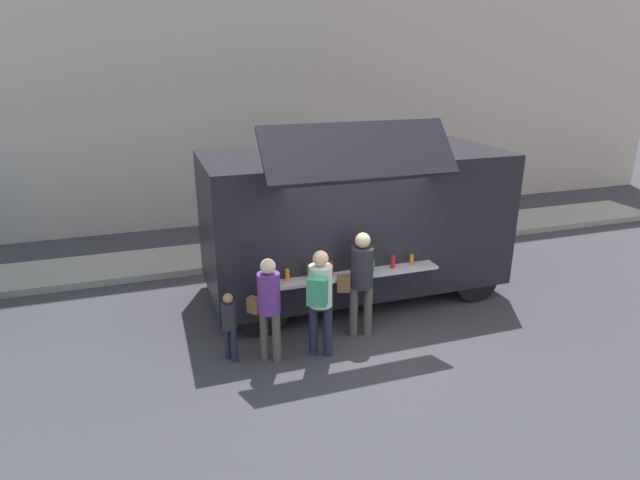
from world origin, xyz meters
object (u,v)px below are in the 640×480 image
Objects in this scene: customer_mid_with_backpack at (320,294)px; trash_bin at (469,217)px; child_near_queue at (229,321)px; customer_front_ordering at (361,276)px; customer_rear_waiting at (268,301)px; food_truck_main at (354,218)px.

trash_bin is at bearing -22.80° from customer_mid_with_backpack.
customer_front_ordering is at bearing -30.37° from child_near_queue.
customer_rear_waiting is 0.67m from child_near_queue.
customer_mid_with_backpack is 1.04× the size of customer_rear_waiting.
child_near_queue reaches higher than trash_bin.
trash_bin is 7.06m from customer_mid_with_backpack.
customer_front_ordering is 0.93m from customer_mid_with_backpack.
trash_bin is at bearing -32.57° from customer_front_ordering.
food_truck_main reaches higher than customer_mid_with_backpack.
child_near_queue is (-2.16, -0.09, -0.40)m from customer_front_ordering.
trash_bin is 7.58m from customer_rear_waiting.
customer_rear_waiting reaches higher than child_near_queue.
trash_bin is at bearing -2.39° from child_near_queue.
customer_front_ordering is 1.62m from customer_rear_waiting.
customer_front_ordering reaches higher than customer_mid_with_backpack.
customer_front_ordering is 2.20m from child_near_queue.
customer_mid_with_backpack reaches higher than trash_bin.
food_truck_main reaches higher than customer_rear_waiting.
food_truck_main reaches higher than customer_front_ordering.
customer_front_ordering is (-0.53, -1.62, -0.45)m from food_truck_main.
customer_mid_with_backpack is 0.78m from customer_rear_waiting.
customer_front_ordering reaches higher than child_near_queue.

